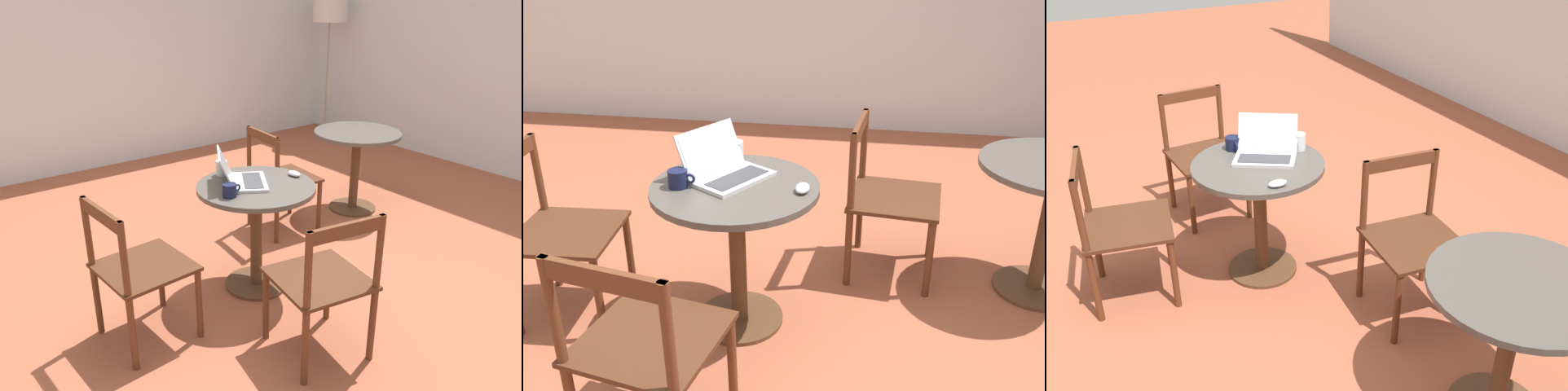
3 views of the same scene
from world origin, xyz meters
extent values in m
plane|color=#9E5138|center=(0.00, 0.00, 0.00)|extent=(16.00, 16.00, 0.00)
cube|color=silver|center=(0.00, 3.23, 1.35)|extent=(9.40, 0.06, 2.70)
cylinder|color=#51331E|center=(-0.14, 0.22, 0.01)|extent=(0.41, 0.41, 0.02)
cylinder|color=#51331E|center=(-0.14, 0.22, 0.35)|extent=(0.08, 0.08, 0.66)
cylinder|color=#4C4742|center=(-0.14, 0.22, 0.69)|extent=(0.73, 0.73, 0.03)
cylinder|color=#51331E|center=(1.31, 0.71, 0.01)|extent=(0.41, 0.41, 0.02)
cylinder|color=#51331E|center=(1.31, 0.71, 0.35)|extent=(0.08, 0.08, 0.66)
cylinder|color=#4C4742|center=(1.31, 0.71, 0.69)|extent=(0.73, 0.73, 0.03)
cylinder|color=#562D19|center=(-0.74, 0.38, 0.21)|extent=(0.04, 0.04, 0.43)
cylinder|color=#562D19|center=(-0.71, -0.02, 0.21)|extent=(0.04, 0.04, 0.43)
cylinder|color=#562D19|center=(-1.14, 0.35, 0.21)|extent=(0.04, 0.04, 0.43)
cylinder|color=#562D19|center=(-1.12, -0.05, 0.21)|extent=(0.04, 0.04, 0.43)
cube|color=#492715|center=(-0.93, 0.17, 0.44)|extent=(0.49, 0.49, 0.02)
cylinder|color=#562D19|center=(-1.14, 0.35, 0.64)|extent=(0.04, 0.04, 0.39)
cylinder|color=#562D19|center=(-1.12, -0.05, 0.64)|extent=(0.04, 0.04, 0.39)
cube|color=#562D19|center=(-1.13, 0.15, 0.80)|extent=(0.05, 0.43, 0.07)
cylinder|color=#562D19|center=(-0.43, -0.26, 0.21)|extent=(0.04, 0.04, 0.43)
cylinder|color=#562D19|center=(-0.03, -0.33, 0.21)|extent=(0.04, 0.04, 0.43)
cylinder|color=#562D19|center=(-0.50, -0.66, 0.21)|extent=(0.04, 0.04, 0.43)
cylinder|color=#562D19|center=(-0.10, -0.73, 0.21)|extent=(0.04, 0.04, 0.43)
cube|color=#492715|center=(-0.27, -0.49, 0.44)|extent=(0.53, 0.53, 0.02)
cylinder|color=#562D19|center=(-0.50, -0.66, 0.64)|extent=(0.04, 0.04, 0.39)
cylinder|color=#562D19|center=(-0.10, -0.73, 0.64)|extent=(0.04, 0.04, 0.39)
cube|color=#562D19|center=(-0.30, -0.69, 0.80)|extent=(0.43, 0.10, 0.07)
cylinder|color=#562D19|center=(0.79, 0.97, 0.21)|extent=(0.04, 0.04, 0.43)
cylinder|color=#562D19|center=(0.75, 0.57, 0.21)|extent=(0.04, 0.04, 0.43)
cylinder|color=#562D19|center=(0.39, 1.01, 0.21)|extent=(0.04, 0.04, 0.43)
cylinder|color=#562D19|center=(0.35, 0.61, 0.21)|extent=(0.04, 0.04, 0.43)
cube|color=#492715|center=(0.57, 0.79, 0.44)|extent=(0.50, 0.50, 0.02)
cylinder|color=#562D19|center=(0.39, 1.01, 0.64)|extent=(0.04, 0.04, 0.39)
cylinder|color=#562D19|center=(0.35, 0.61, 0.64)|extent=(0.04, 0.04, 0.39)
cube|color=#562D19|center=(0.37, 0.81, 0.80)|extent=(0.07, 0.43, 0.07)
cylinder|color=#9E937F|center=(2.83, 2.64, 0.01)|extent=(0.27, 0.27, 0.02)
cylinder|color=#9E937F|center=(2.83, 2.64, 0.74)|extent=(0.02, 0.02, 1.45)
cylinder|color=silver|center=(2.83, 2.64, 1.58)|extent=(0.43, 0.43, 0.26)
cube|color=#B7B7BC|center=(-0.15, 0.27, 0.72)|extent=(0.35, 0.39, 0.02)
cube|color=#38383D|center=(-0.13, 0.26, 0.73)|extent=(0.24, 0.30, 0.00)
cube|color=#B7B7BC|center=(-0.28, 0.34, 0.82)|extent=(0.25, 0.33, 0.19)
cube|color=silver|center=(-0.27, 0.34, 0.82)|extent=(0.23, 0.30, 0.17)
ellipsoid|color=#B7B7BC|center=(0.16, 0.20, 0.72)|extent=(0.06, 0.10, 0.03)
cylinder|color=#141938|center=(-0.37, 0.16, 0.74)|extent=(0.08, 0.08, 0.08)
torus|color=#141938|center=(-0.32, 0.16, 0.75)|extent=(0.05, 0.01, 0.05)
cylinder|color=silver|center=(-0.20, 0.50, 0.75)|extent=(0.08, 0.08, 0.10)
camera|label=1|loc=(-1.88, -2.11, 1.82)|focal=35.00mm
camera|label=2|loc=(0.44, -1.99, 1.72)|focal=40.00mm
camera|label=3|loc=(2.54, -0.84, 2.08)|focal=40.00mm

